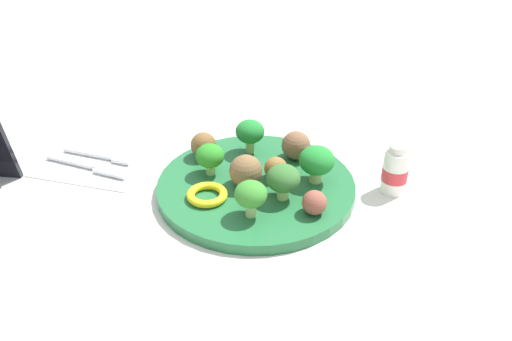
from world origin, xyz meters
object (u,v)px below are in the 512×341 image
object	(u,v)px
broccoli_floret_mid_left	(283,179)
knife	(90,167)
broccoli_floret_front_right	(251,195)
napkin	(93,163)
meatball_back_left	(314,203)
plate	(256,187)
meatball_near_rim	(276,168)
meatball_mid_left	(296,145)
broccoli_floret_center	(250,132)
pepper_ring_mid_right	(207,195)
yogurt_bottle	(395,171)
broccoli_floret_mid_right	(210,156)
meatball_center	(204,145)
meatball_mid_right	(246,171)
broccoli_floret_far_rim	(317,161)
fork	(102,155)

from	to	relation	value
broccoli_floret_mid_left	knife	world-z (taller)	broccoli_floret_mid_left
broccoli_floret_front_right	knife	xyz separation A→B (m)	(-0.27, 0.07, -0.04)
broccoli_floret_front_right	napkin	world-z (taller)	broccoli_floret_front_right
broccoli_floret_front_right	meatball_back_left	size ratio (longest dim) A/B	1.54
plate	meatball_back_left	distance (m)	0.11
meatball_near_rim	broccoli_floret_mid_left	bearing A→B (deg)	-66.20
meatball_mid_left	napkin	bearing A→B (deg)	-166.99
broccoli_floret_center	knife	distance (m)	0.25
meatball_near_rim	pepper_ring_mid_right	bearing A→B (deg)	-137.63
broccoli_floret_center	knife	bearing A→B (deg)	-158.40
broccoli_floret_front_right	meatball_mid_left	world-z (taller)	broccoli_floret_front_right
yogurt_bottle	broccoli_floret_front_right	bearing A→B (deg)	-143.68
broccoli_floret_mid_right	meatball_center	size ratio (longest dim) A/B	1.20
meatball_mid_left	meatball_center	distance (m)	0.14
plate	meatball_back_left	xyz separation A→B (m)	(0.09, -0.05, 0.02)
meatball_mid_left	meatball_mid_right	size ratio (longest dim) A/B	0.94
plate	napkin	bearing A→B (deg)	177.66
pepper_ring_mid_right	broccoli_floret_center	bearing A→B (deg)	79.90
yogurt_bottle	broccoli_floret_mid_left	bearing A→B (deg)	-150.94
broccoli_floret_mid_right	yogurt_bottle	world-z (taller)	yogurt_bottle
plate	yogurt_bottle	size ratio (longest dim) A/B	3.74
broccoli_floret_center	meatball_mid_left	xyz separation A→B (m)	(0.07, -0.00, -0.01)
meatball_center	yogurt_bottle	xyz separation A→B (m)	(0.28, 0.00, -0.00)
broccoli_floret_center	plate	bearing A→B (deg)	-69.46
broccoli_floret_mid_left	pepper_ring_mid_right	bearing A→B (deg)	-165.45
broccoli_floret_mid_left	broccoli_floret_mid_right	bearing A→B (deg)	163.34
broccoli_floret_far_rim	pepper_ring_mid_right	bearing A→B (deg)	-150.05
knife	broccoli_floret_center	bearing A→B (deg)	21.60
meatball_mid_left	pepper_ring_mid_right	bearing A→B (deg)	-125.29
broccoli_floret_mid_left	meatball_mid_right	world-z (taller)	broccoli_floret_mid_left
broccoli_floret_mid_right	broccoli_floret_mid_left	distance (m)	0.12
broccoli_floret_mid_left	broccoli_floret_front_right	world-z (taller)	same
broccoli_floret_mid_left	napkin	xyz separation A→B (m)	(-0.31, 0.04, -0.04)
broccoli_floret_mid_right	knife	size ratio (longest dim) A/B	0.32
broccoli_floret_mid_left	meatball_near_rim	size ratio (longest dim) A/B	1.51
meatball_back_left	meatball_near_rim	world-z (taller)	same
meatball_back_left	napkin	size ratio (longest dim) A/B	0.19
broccoli_floret_mid_left	meatball_center	size ratio (longest dim) A/B	1.28
broccoli_floret_front_right	meatball_mid_left	xyz separation A→B (m)	(0.03, 0.16, -0.01)
plate	meatball_mid_left	distance (m)	0.10
broccoli_floret_mid_right	broccoli_floret_front_right	distance (m)	0.12
broccoli_floret_center	yogurt_bottle	distance (m)	0.22
meatball_center	meatball_mid_right	size ratio (longest dim) A/B	0.85
pepper_ring_mid_right	fork	distance (m)	0.22
meatball_mid_left	yogurt_bottle	bearing A→B (deg)	-11.22
broccoli_floret_mid_right	broccoli_floret_mid_left	world-z (taller)	broccoli_floret_mid_left
broccoli_floret_front_right	meatball_mid_left	distance (m)	0.16
plate	broccoli_floret_mid_right	size ratio (longest dim) A/B	5.98
pepper_ring_mid_right	napkin	size ratio (longest dim) A/B	0.33
meatball_mid_right	meatball_near_rim	size ratio (longest dim) A/B	1.39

